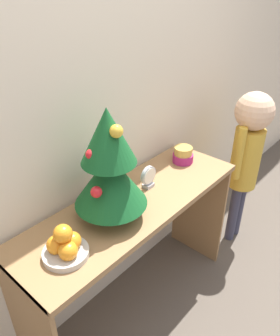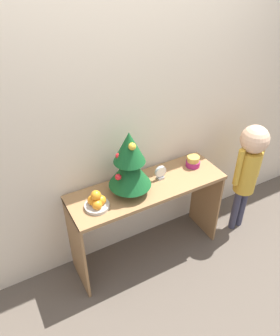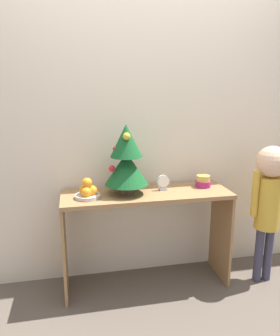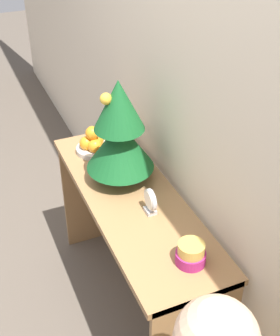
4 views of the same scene
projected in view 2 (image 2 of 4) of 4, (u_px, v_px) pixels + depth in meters
name	position (u px, v px, depth m)	size (l,w,h in m)	color
ground_plane	(158.00, 267.00, 2.85)	(12.00, 12.00, 0.00)	brown
back_wall	(132.00, 117.00, 2.45)	(7.00, 0.05, 2.50)	beige
console_table	(147.00, 202.00, 2.65)	(1.27, 0.41, 0.77)	olive
mini_tree	(130.00, 164.00, 2.34)	(0.32, 0.32, 0.51)	#4C3828
fruit_bowl	(97.00, 202.00, 2.32)	(0.18, 0.18, 0.15)	#B7B2A8
singing_bowl	(193.00, 162.00, 2.74)	(0.12, 0.12, 0.09)	#9E2366
desk_clock	(161.00, 173.00, 2.59)	(0.10, 0.04, 0.12)	#B2B2B7
child_figure	(249.00, 163.00, 2.83)	(0.29, 0.24, 1.11)	#38384C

